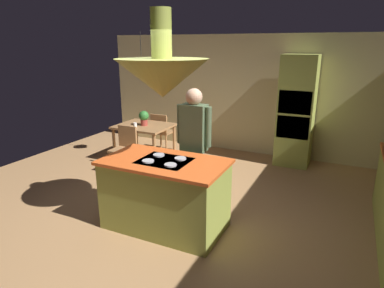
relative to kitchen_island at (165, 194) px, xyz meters
The scene contains 12 objects.
ground 0.51m from the kitchen_island, 90.00° to the left, with size 8.16×8.16×0.00m, color #AD7F51.
wall_back 3.74m from the kitchen_island, 90.00° to the left, with size 6.80×0.10×2.55m, color beige.
kitchen_island is the anchor object (origin of this frame).
oven_tower 3.48m from the kitchen_island, 71.26° to the left, with size 0.66×0.62×2.16m.
dining_table 2.71m from the kitchen_island, 128.99° to the left, with size 1.08×0.91×0.76m.
person_at_island 0.91m from the kitchen_island, 84.23° to the left, with size 0.53×0.24×1.76m.
range_hood 1.51m from the kitchen_island, ahead, with size 1.10×1.10×1.00m.
pendant_light_over_table 3.04m from the kitchen_island, 128.99° to the left, with size 0.32×0.32×0.82m.
chair_facing_island 2.22m from the kitchen_island, 140.01° to the left, with size 0.40×0.40×0.87m.
chair_by_back_wall 3.25m from the kitchen_island, 121.50° to the left, with size 0.40×0.40×0.87m.
potted_plant_on_table 2.72m from the kitchen_island, 128.99° to the left, with size 0.20×0.20×0.30m.
cup_on_table 2.59m from the kitchen_island, 133.22° to the left, with size 0.07×0.07×0.09m, color white.
Camera 1 is at (2.02, -3.62, 2.34)m, focal length 31.09 mm.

